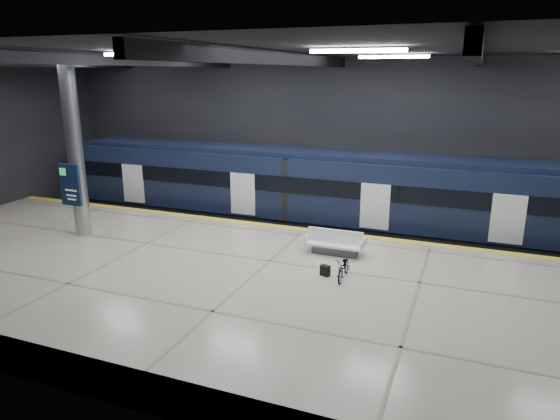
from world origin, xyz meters
The scene contains 10 objects.
ground centered at (0.00, 0.00, 0.00)m, with size 30.00×30.00×0.00m, color black.
room_shell centered at (0.00, 0.00, 5.72)m, with size 30.10×16.10×8.05m.
platform centered at (0.00, -2.50, 0.55)m, with size 30.00×11.00×1.10m, color #B3A998.
safety_strip centered at (0.00, 2.75, 1.11)m, with size 30.00×0.40×0.01m, color yellow.
rails centered at (0.00, 5.50, 0.08)m, with size 30.00×1.52×0.16m.
train centered at (1.38, 5.50, 2.06)m, with size 29.40×2.84×3.79m.
bench centered at (1.90, 0.48, 1.42)m, with size 2.05×0.85×0.90m.
bicycle centered at (2.74, -1.54, 1.47)m, with size 0.48×1.39×0.73m, color #99999E.
pannier_bag centered at (2.14, -1.54, 1.28)m, with size 0.30×0.18×0.35m, color black.
info_column centered at (-8.00, -1.03, 4.46)m, with size 0.90×0.78×6.90m.
Camera 1 is at (6.16, -15.73, 7.34)m, focal length 32.00 mm.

